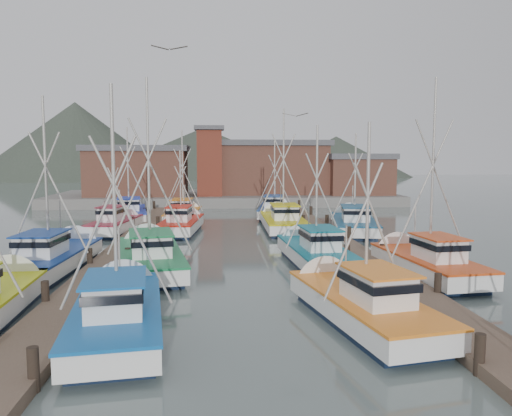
{
  "coord_description": "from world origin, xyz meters",
  "views": [
    {
      "loc": [
        -1.27,
        -28.78,
        6.09
      ],
      "look_at": [
        1.43,
        4.56,
        2.6
      ],
      "focal_mm": 35.0,
      "sensor_mm": 36.0,
      "label": 1
    }
  ],
  "objects": [
    {
      "name": "boat_14",
      "position": [
        -9.56,
        19.5,
        0.69
      ],
      "size": [
        4.48,
        10.06,
        9.64
      ],
      "rotation": [
        0.0,
        0.0,
        0.16
      ],
      "color": "#101D35",
      "rests_on": "ground"
    },
    {
      "name": "boat_13",
      "position": [
        4.66,
        20.98,
        0.68
      ],
      "size": [
        4.28,
        9.64,
        8.53
      ],
      "rotation": [
        0.0,
        0.0,
        -0.16
      ],
      "color": "#101D35",
      "rests_on": "ground"
    },
    {
      "name": "ground",
      "position": [
        0.0,
        0.0,
        0.0
      ],
      "size": [
        260.0,
        260.0,
        0.0
      ],
      "primitive_type": "plane",
      "color": "#536360",
      "rests_on": "ground"
    },
    {
      "name": "distant_hills",
      "position": [
        -12.76,
        122.59,
        0.0
      ],
      "size": [
        175.0,
        140.0,
        42.0
      ],
      "color": "#3F483C",
      "rests_on": "ground"
    },
    {
      "name": "boat_8",
      "position": [
        -3.95,
        11.19,
        0.68
      ],
      "size": [
        3.39,
        8.63,
        7.24
      ],
      "rotation": [
        0.0,
        0.0,
        -0.1
      ],
      "color": "#101D35",
      "rests_on": "ground"
    },
    {
      "name": "boat_5",
      "position": [
        4.2,
        -1.21,
        0.68
      ],
      "size": [
        3.43,
        8.97,
        8.49
      ],
      "rotation": [
        0.0,
        0.0,
        0.07
      ],
      "color": "#101D35",
      "rests_on": "ground"
    },
    {
      "name": "dock_right",
      "position": [
        7.0,
        4.04,
        0.21
      ],
      "size": [
        2.3,
        46.0,
        1.5
      ],
      "color": "brown",
      "rests_on": "ground"
    },
    {
      "name": "boat_1",
      "position": [
        3.92,
        -11.07,
        0.68
      ],
      "size": [
        4.25,
        9.15,
        8.0
      ],
      "rotation": [
        0.0,
        0.0,
        0.19
      ],
      "color": "#101D35",
      "rests_on": "ground"
    },
    {
      "name": "gull_far",
      "position": [
        3.4,
        0.42,
        8.47
      ],
      "size": [
        1.51,
        0.66,
        0.24
      ],
      "rotation": [
        0.0,
        0.0,
        -0.52
      ],
      "color": "gray",
      "rests_on": "ground"
    },
    {
      "name": "boat_0",
      "position": [
        -4.69,
        -11.4,
        0.68
      ],
      "size": [
        3.9,
        9.33,
        9.19
      ],
      "rotation": [
        0.0,
        0.0,
        0.13
      ],
      "color": "#101D35",
      "rests_on": "ground"
    },
    {
      "name": "boat_6",
      "position": [
        -9.93,
        -1.63,
        0.69
      ],
      "size": [
        4.1,
        9.65,
        9.99
      ],
      "rotation": [
        0.0,
        0.0,
        -0.05
      ],
      "color": "#101D35",
      "rests_on": "ground"
    },
    {
      "name": "lookout_tower",
      "position": [
        -2.0,
        33.0,
        5.55
      ],
      "size": [
        3.6,
        3.6,
        8.5
      ],
      "color": "maroon",
      "rests_on": "quay"
    },
    {
      "name": "boat_11",
      "position": [
        9.83,
        10.47,
        0.68
      ],
      "size": [
        4.88,
        10.36,
        8.8
      ],
      "rotation": [
        0.0,
        0.0,
        -0.19
      ],
      "color": "#101D35",
      "rests_on": "ground"
    },
    {
      "name": "shed_right",
      "position": [
        17.0,
        34.0,
        3.84
      ],
      "size": [
        8.48,
        6.36,
        5.2
      ],
      "color": "brown",
      "rests_on": "quay"
    },
    {
      "name": "boat_10",
      "position": [
        -9.14,
        11.38,
        0.68
      ],
      "size": [
        3.41,
        8.07,
        6.99
      ],
      "rotation": [
        0.0,
        0.0,
        -0.14
      ],
      "color": "#101D35",
      "rests_on": "ground"
    },
    {
      "name": "quay",
      "position": [
        0.0,
        37.0,
        0.6
      ],
      "size": [
        44.0,
        16.0,
        1.2
      ],
      "primitive_type": "cube",
      "color": "slate",
      "rests_on": "ground"
    },
    {
      "name": "gull_near",
      "position": [
        -3.17,
        -6.85,
        10.64
      ],
      "size": [
        1.55,
        0.62,
        0.24
      ],
      "rotation": [
        0.0,
        0.0,
        0.08
      ],
      "color": "gray",
      "rests_on": "ground"
    },
    {
      "name": "boat_9",
      "position": [
        4.22,
        12.01,
        0.69
      ],
      "size": [
        4.32,
        10.0,
        10.77
      ],
      "rotation": [
        0.0,
        0.0,
        -0.02
      ],
      "color": "#101D35",
      "rests_on": "ground"
    },
    {
      "name": "shed_left",
      "position": [
        -11.0,
        35.0,
        4.34
      ],
      "size": [
        12.72,
        8.48,
        6.2
      ],
      "color": "brown",
      "rests_on": "quay"
    },
    {
      "name": "boat_7",
      "position": [
        9.28,
        -4.45,
        0.69
      ],
      "size": [
        4.17,
        8.76,
        10.57
      ],
      "rotation": [
        0.0,
        0.0,
        0.1
      ],
      "color": "#101D35",
      "rests_on": "ground"
    },
    {
      "name": "dock_left",
      "position": [
        -7.0,
        4.04,
        0.21
      ],
      "size": [
        2.3,
        46.0,
        1.5
      ],
      "color": "brown",
      "rests_on": "ground"
    },
    {
      "name": "boat_12",
      "position": [
        -4.22,
        17.57,
        0.68
      ],
      "size": [
        3.61,
        8.57,
        9.1
      ],
      "rotation": [
        0.0,
        0.0,
        -0.07
      ],
      "color": "#101D35",
      "rests_on": "ground"
    },
    {
      "name": "shed_center",
      "position": [
        6.0,
        37.0,
        4.69
      ],
      "size": [
        14.84,
        9.54,
        6.9
      ],
      "color": "brown",
      "rests_on": "quay"
    },
    {
      "name": "boat_4",
      "position": [
        -4.86,
        -1.8,
        0.69
      ],
      "size": [
        4.74,
        10.35,
        10.99
      ],
      "rotation": [
        0.0,
        0.0,
        0.17
      ],
      "color": "#101D35",
      "rests_on": "ground"
    }
  ]
}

